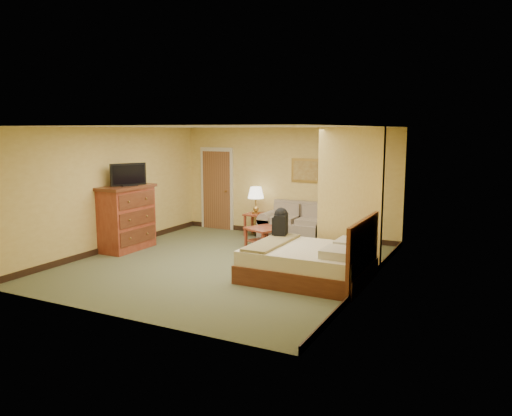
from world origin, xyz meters
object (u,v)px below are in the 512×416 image
Objects in this scene: coffee_table at (265,233)px; loveseat at (299,228)px; dresser at (126,217)px; bed at (311,262)px.

loveseat is at bearing 67.26° from coffee_table.
coffee_table is at bearing 30.40° from dresser.
dresser reaches higher than coffee_table.
coffee_table is at bearing 134.21° from bed.
dresser is (-2.55, -1.50, 0.38)m from coffee_table.
loveseat is 1.05m from coffee_table.
dresser is at bearing -149.60° from coffee_table.
loveseat is at bearing 115.83° from bed.
dresser is at bearing 176.16° from bed.
dresser is 4.32m from bed.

